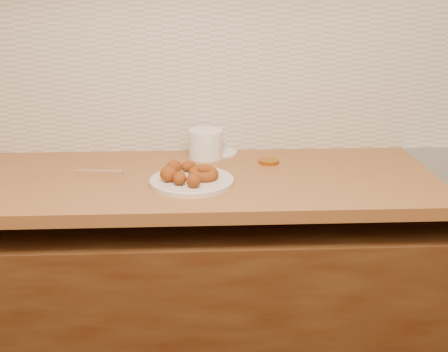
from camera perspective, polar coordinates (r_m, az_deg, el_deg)
The scene contains 11 objects.
wall_back at distance 2.06m, azimuth 5.07°, elevation 14.99°, with size 4.00×0.02×2.70m, color beige.
base_cabinet at distance 2.07m, azimuth 5.42°, elevation -13.34°, with size 3.60×0.60×0.77m, color #553B1B.
butcher_block at distance 1.87m, azimuth -14.17°, elevation -0.71°, with size 2.30×0.62×0.04m, color #945D2F.
backsplash at distance 2.07m, azimuth 5.00°, elevation 10.81°, with size 3.60×0.02×0.60m, color beige.
donut_plate at distance 1.76m, azimuth -3.29°, elevation -0.53°, with size 0.26×0.26×0.02m, color beige.
ring_donut at distance 1.75m, azimuth -2.12°, elevation 0.26°, with size 0.10×0.10×0.03m, color brown.
fried_dough_chunks at distance 1.74m, azimuth -4.62°, elevation 0.31°, with size 0.14×0.21×0.05m.
plastic_tub at distance 2.00m, azimuth -1.85°, elevation 3.29°, with size 0.12×0.12×0.10m, color white.
tub_lid at distance 2.06m, azimuth -0.33°, elevation 2.40°, with size 0.12×0.12×0.01m, color silver.
brass_jar_lid at distance 1.96m, azimuth 4.57°, elevation 1.51°, with size 0.07×0.07×0.01m, color #B4731C.
wooden_utensil at distance 1.88m, azimuth -12.58°, elevation 0.38°, with size 0.16×0.02×0.01m, color #956F4D.
Camera 1 is at (-0.27, -0.04, 1.50)m, focal length 45.00 mm.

